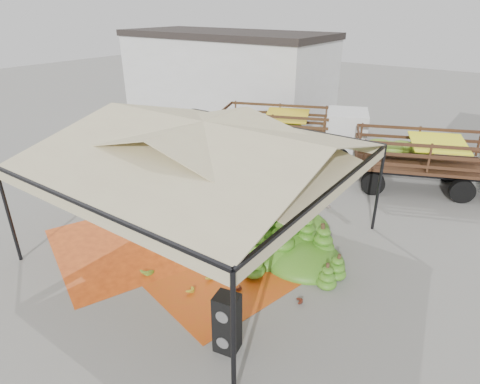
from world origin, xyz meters
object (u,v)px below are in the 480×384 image
Objects in this scene: truck_left at (299,127)px; truck_right at (453,157)px; speaker_stack at (227,323)px; vendor at (327,186)px; banana_heap at (264,223)px.

truck_left is 7.01m from truck_right.
vendor is at bearing 87.33° from speaker_stack.
speaker_stack is at bearing -123.66° from truck_right.
truck_left is at bearing 155.17° from truck_right.
truck_left is (-4.77, 12.16, 0.75)m from speaker_stack.
vendor is 0.23× the size of truck_right.
truck_left reaches higher than vendor.
vendor is 0.23× the size of truck_left.
truck_left is at bearing -37.05° from vendor.
truck_left is 1.01× the size of truck_right.
banana_heap is at bearing -140.60° from truck_right.
speaker_stack reaches higher than banana_heap.
truck_right reaches higher than banana_heap.
banana_heap is 3.52m from vendor.
speaker_stack is at bearing -67.52° from banana_heap.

